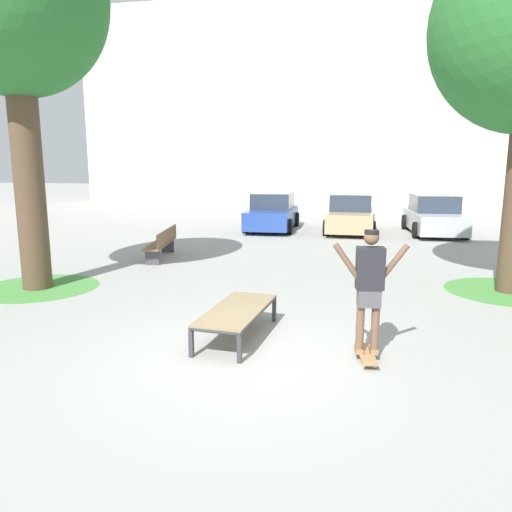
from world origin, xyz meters
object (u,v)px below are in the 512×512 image
Objects in this scene: skater at (369,283)px; car_silver at (433,216)px; skateboard at (366,354)px; tree_near_left at (14,2)px; car_tan at (350,214)px; skate_box at (237,311)px; park_bench at (162,243)px; car_blue at (273,213)px.

skater is 0.40× the size of car_silver.
skateboard is 0.48× the size of skater.
skater is 13.49m from car_silver.
car_tan is at bearing 57.93° from tree_near_left.
car_tan reaches higher than skate_box.
park_bench is at bearing -141.00° from car_silver.
park_bench is at bearing 130.74° from skater.
skateboard is at bearing -49.27° from park_bench.
skater is at bearing -21.19° from tree_near_left.
car_tan is (-0.31, 13.16, -0.38)m from skater.
skate_box is 2.10m from skater.
car_blue and car_silver have the same top height.
car_tan is at bearing -2.07° from car_blue.
skate_box is 7.59m from tree_near_left.
park_bench is at bearing 121.31° from skate_box.
skater reaches higher than park_bench.
skater is (1.93, -0.51, 0.66)m from skate_box.
tree_near_left reaches higher than car_silver.
car_tan and car_silver have the same top height.
car_blue reaches higher than skate_box.
car_silver reaches higher than skateboard.
car_blue is 1.00× the size of car_tan.
skateboard is (1.93, -0.51, -0.34)m from skate_box.
car_tan is (-0.31, 13.16, 0.61)m from skateboard.
skater is at bearing -102.17° from car_silver.
skater reaches higher than car_silver.
car_silver reaches higher than skate_box.
skateboard is at bearing -88.66° from car_tan.
skateboard is at bearing -75.38° from car_blue.
car_blue is at bearing 104.62° from skateboard.
tree_near_left is at bearing -132.76° from car_silver.
car_blue is (-3.46, 13.27, 0.61)m from skateboard.
skateboard is 0.34× the size of park_bench.
park_bench is (-2.06, -6.86, -0.24)m from car_blue.
car_silver is (3.15, 0.02, 0.00)m from car_tan.
car_blue and car_tan have the same top height.
car_blue is 3.16m from car_tan.
car_blue is (-1.53, 12.77, 0.28)m from skate_box.
car_blue is at bearing 104.62° from skater.
car_tan is (3.15, -0.11, 0.00)m from car_blue.
skater is 0.22× the size of tree_near_left.
skate_box is at bearing -23.59° from tree_near_left.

